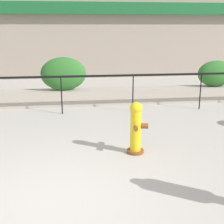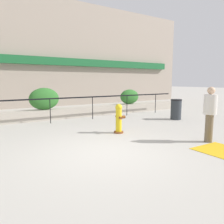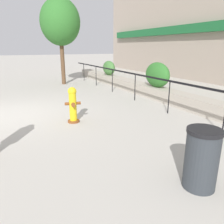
# 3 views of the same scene
# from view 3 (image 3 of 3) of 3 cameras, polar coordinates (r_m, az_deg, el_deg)

# --- Properties ---
(ground_plane) EXTENTS (120.00, 120.00, 0.00)m
(ground_plane) POSITION_cam_3_polar(r_m,az_deg,el_deg) (8.07, -24.96, -0.87)
(ground_plane) COLOR #B2ADA3
(planter_wall_low) EXTENTS (18.00, 0.70, 0.50)m
(planter_wall_low) POSITION_cam_3_polar(r_m,az_deg,el_deg) (10.05, 11.29, 5.07)
(planter_wall_low) COLOR #ADA393
(planter_wall_low) RESTS_ON ground
(fence_railing_segment) EXTENTS (15.00, 0.05, 1.15)m
(fence_railing_segment) POSITION_cam_3_polar(r_m,az_deg,el_deg) (9.30, 6.11, 9.17)
(fence_railing_segment) COLOR black
(fence_railing_segment) RESTS_ON ground
(hedge_bush_0) EXTENTS (1.22, 0.60, 0.88)m
(hedge_bush_0) POSITION_cam_3_polar(r_m,az_deg,el_deg) (14.02, -0.82, 11.44)
(hedge_bush_0) COLOR #427538
(hedge_bush_0) RESTS_ON planter_wall_low
(hedge_bush_1) EXTENTS (1.47, 0.65, 1.08)m
(hedge_bush_1) POSITION_cam_3_polar(r_m,az_deg,el_deg) (9.89, 11.73, 9.49)
(hedge_bush_1) COLOR #2D6B28
(hedge_bush_1) RESTS_ON planter_wall_low
(fire_hydrant) EXTENTS (0.46, 0.48, 1.08)m
(fire_hydrant) POSITION_cam_3_polar(r_m,az_deg,el_deg) (6.64, -10.20, 1.91)
(fire_hydrant) COLOR brown
(fire_hydrant) RESTS_ON ground
(street_tree) EXTENTS (2.52, 2.27, 4.92)m
(street_tree) POSITION_cam_3_polar(r_m,az_deg,el_deg) (13.88, -13.39, 21.85)
(street_tree) COLOR brown
(street_tree) RESTS_ON ground
(trash_bin) EXTENTS (0.55, 0.55, 1.01)m
(trash_bin) POSITION_cam_3_polar(r_m,az_deg,el_deg) (3.82, 22.33, -11.24)
(trash_bin) COLOR #2D3338
(trash_bin) RESTS_ON ground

